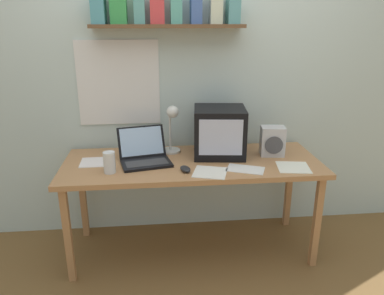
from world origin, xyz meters
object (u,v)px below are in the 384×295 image
computer_mouse (185,169)px  crt_monitor (219,132)px  loose_paper_near_monitor (293,167)px  corner_desk (192,169)px  desk_lamp (172,126)px  printed_handout (246,169)px  space_heater (272,141)px  juice_glass (110,163)px  laptop (144,153)px  loose_paper_near_laptop (210,172)px  open_notebook (94,162)px

computer_mouse → crt_monitor: bearing=47.4°
crt_monitor → loose_paper_near_monitor: bearing=-27.4°
corner_desk → computer_mouse: (-0.06, -0.18, 0.07)m
desk_lamp → printed_handout: size_ratio=1.29×
desk_lamp → loose_paper_near_monitor: 0.90m
corner_desk → space_heater: bearing=6.1°
juice_glass → printed_handout: bearing=-2.4°
crt_monitor → computer_mouse: 0.43m
juice_glass → printed_handout: 0.89m
laptop → loose_paper_near_laptop: bearing=-42.4°
juice_glass → space_heater: (1.14, 0.22, 0.04)m
juice_glass → loose_paper_near_monitor: bearing=-1.7°
desk_lamp → crt_monitor: bearing=-32.7°
crt_monitor → juice_glass: 0.81m
loose_paper_near_laptop → printed_handout: bearing=7.0°
printed_handout → space_heater: bearing=45.0°
printed_handout → loose_paper_near_monitor: same height
printed_handout → loose_paper_near_laptop: bearing=-173.0°
printed_handout → loose_paper_near_laptop: same height
space_heater → computer_mouse: 0.70m
loose_paper_near_laptop → crt_monitor: bearing=71.2°
desk_lamp → open_notebook: bearing=173.4°
laptop → computer_mouse: laptop is taller
space_heater → loose_paper_near_monitor: bearing=-67.0°
desk_lamp → printed_handout: desk_lamp is taller
loose_paper_near_monitor → corner_desk: bearing=163.9°
open_notebook → crt_monitor: bearing=4.7°
computer_mouse → open_notebook: 0.65m
laptop → desk_lamp: (0.20, 0.15, 0.15)m
space_heater → printed_handout: space_heater is taller
desk_lamp → space_heater: desk_lamp is taller
juice_glass → open_notebook: size_ratio=0.71×
crt_monitor → computer_mouse: bearing=-126.2°
laptop → desk_lamp: bearing=25.0°
laptop → juice_glass: laptop is taller
crt_monitor → space_heater: bearing=-1.0°
corner_desk → loose_paper_near_monitor: bearing=-16.1°
loose_paper_near_monitor → space_heater: bearing=105.8°
open_notebook → computer_mouse: bearing=-19.8°
corner_desk → computer_mouse: computer_mouse is taller
desk_lamp → loose_paper_near_monitor: size_ratio=1.50×
open_notebook → juice_glass: bearing=-56.6°
space_heater → open_notebook: bearing=-171.7°
computer_mouse → loose_paper_near_monitor: bearing=-0.8°
corner_desk → juice_glass: juice_glass is taller
juice_glass → computer_mouse: size_ratio=1.19×
desk_lamp → printed_handout: 0.63m
printed_handout → open_notebook: bearing=167.2°
laptop → open_notebook: size_ratio=1.97×
juice_glass → computer_mouse: bearing=-3.1°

